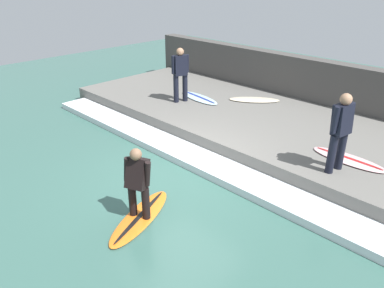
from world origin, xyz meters
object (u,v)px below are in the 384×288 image
at_px(surfboard_spare, 254,100).
at_px(surfer_riding, 138,180).
at_px(surfer_waiting_far, 180,72).
at_px(surfboard_waiting_near, 348,159).
at_px(surfboard_waiting_far, 199,98).
at_px(surfboard_riding, 140,217).
at_px(surfer_waiting_near, 341,129).

bearing_deg(surfboard_spare, surfer_riding, -163.15).
bearing_deg(surfer_waiting_far, surfboard_waiting_near, -91.77).
xyz_separation_m(surfboard_waiting_near, surfer_waiting_far, (0.17, 5.56, 0.92)).
height_order(surfboard_waiting_far, surfboard_spare, surfboard_waiting_far).
relative_size(surfer_riding, surfboard_spare, 0.88).
bearing_deg(surfboard_riding, surfboard_waiting_far, 32.96).
distance_m(surfer_waiting_near, surfer_waiting_far, 5.59).
xyz_separation_m(surfboard_riding, surfer_waiting_far, (4.36, 3.46, 1.38)).
relative_size(surfboard_riding, surfboard_waiting_near, 1.20).
distance_m(surfboard_waiting_far, surfboard_spare, 1.77).
height_order(surfer_riding, surfboard_waiting_near, surfer_riding).
xyz_separation_m(surfer_riding, surfboard_waiting_far, (4.97, 3.22, -0.35)).
xyz_separation_m(surfer_riding, surfboard_waiting_near, (4.19, -2.10, -0.35)).
bearing_deg(surfboard_waiting_near, surfer_waiting_far, 88.23).
xyz_separation_m(surfboard_riding, surfboard_waiting_near, (4.19, -2.10, 0.46)).
xyz_separation_m(surfer_riding, surfboard_spare, (6.08, 1.84, -0.35)).
bearing_deg(surfer_waiting_near, surfboard_riding, 149.72).
bearing_deg(surfboard_riding, surfer_riding, 0.00).
bearing_deg(surfer_riding, surfboard_spare, 16.85).
relative_size(surfer_riding, surfboard_waiting_far, 0.80).
xyz_separation_m(surfboard_riding, surfer_riding, (0.00, 0.00, 0.82)).
xyz_separation_m(surfer_waiting_far, surfboard_waiting_far, (0.61, -0.24, -0.92)).
bearing_deg(surfer_waiting_near, surfboard_waiting_far, 74.87).
xyz_separation_m(surfer_riding, surfer_waiting_far, (4.36, 3.46, 0.56)).
relative_size(surfboard_waiting_far, surfboard_spare, 1.10).
bearing_deg(surfer_riding, surfer_waiting_far, 38.41).
xyz_separation_m(surfer_waiting_near, surfboard_waiting_far, (1.43, 5.29, -0.91)).
xyz_separation_m(surfboard_riding, surfboard_waiting_far, (4.97, 3.22, 0.46)).
bearing_deg(surfboard_waiting_far, surfboard_waiting_near, -98.34).
relative_size(surfboard_riding, surfer_riding, 1.42).
bearing_deg(surfboard_spare, surfboard_waiting_far, 128.81).
bearing_deg(surfboard_spare, surfer_waiting_far, 136.78).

